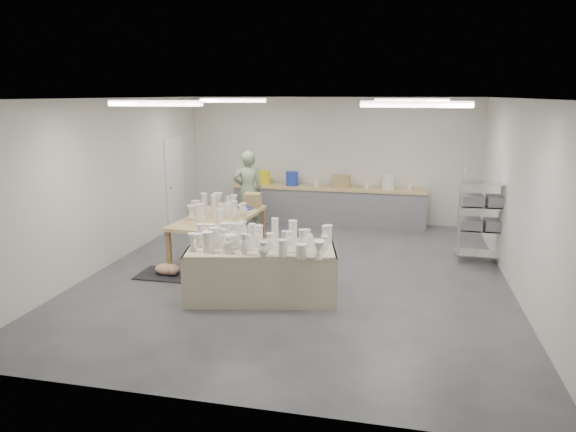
% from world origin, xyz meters
% --- Properties ---
extents(room, '(8.00, 8.02, 3.00)m').
position_xyz_m(room, '(-0.11, 0.08, 2.06)').
color(room, '#424449').
rests_on(room, ground).
extents(back_counter, '(4.60, 0.60, 1.24)m').
position_xyz_m(back_counter, '(-0.01, 3.68, 0.49)').
color(back_counter, tan).
rests_on(back_counter, ground).
extents(wire_shelf, '(0.88, 0.48, 1.80)m').
position_xyz_m(wire_shelf, '(3.20, 1.40, 0.92)').
color(wire_shelf, silver).
rests_on(wire_shelf, ground).
extents(drying_table, '(2.43, 1.53, 1.17)m').
position_xyz_m(drying_table, '(-0.37, -1.15, 0.44)').
color(drying_table, olive).
rests_on(drying_table, ground).
extents(work_table, '(1.28, 2.32, 1.22)m').
position_xyz_m(work_table, '(-1.59, 0.58, 0.86)').
color(work_table, tan).
rests_on(work_table, ground).
extents(rug, '(1.00, 0.70, 0.02)m').
position_xyz_m(rug, '(-2.22, -0.57, 0.01)').
color(rug, black).
rests_on(rug, ground).
extents(cat, '(0.49, 0.38, 0.19)m').
position_xyz_m(cat, '(-2.20, -0.58, 0.12)').
color(cat, white).
rests_on(cat, rug).
extents(potter, '(0.78, 0.64, 1.84)m').
position_xyz_m(potter, '(-1.70, 2.63, 0.92)').
color(potter, gray).
rests_on(potter, ground).
extents(red_stool, '(0.43, 0.43, 0.31)m').
position_xyz_m(red_stool, '(-1.70, 2.90, 0.27)').
color(red_stool, red).
rests_on(red_stool, ground).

